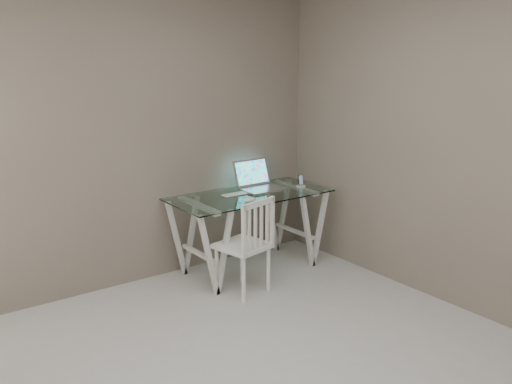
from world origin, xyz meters
TOP-DOWN VIEW (x-y plane):
  - room at (-0.06, 0.02)m, footprint 4.50×4.52m
  - desk at (1.09, 1.85)m, footprint 1.50×0.70m
  - chair at (0.77, 1.42)m, footprint 0.46×0.46m
  - laptop at (1.28, 1.98)m, footprint 0.39×0.36m
  - keyboard at (0.96, 1.91)m, footprint 0.26×0.11m
  - mouse at (0.94, 1.64)m, footprint 0.12×0.07m
  - phone_dock at (1.67, 1.79)m, footprint 0.06×0.06m

SIDE VIEW (x-z plane):
  - desk at x=1.09m, z-range 0.01..0.76m
  - chair at x=0.77m, z-range 0.04..0.89m
  - keyboard at x=0.96m, z-range 0.75..0.75m
  - mouse at x=0.94m, z-range 0.75..0.78m
  - phone_dock at x=1.67m, z-range 0.72..0.84m
  - laptop at x=1.28m, z-range 0.68..0.94m
  - room at x=-0.06m, z-range 0.36..3.07m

